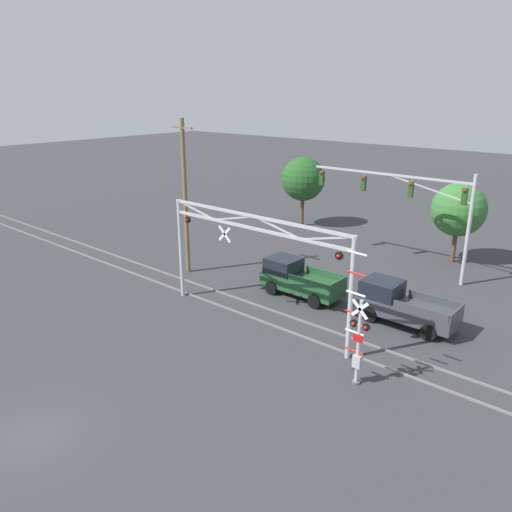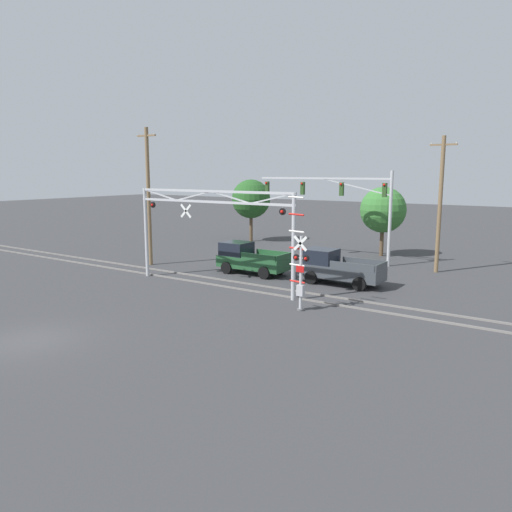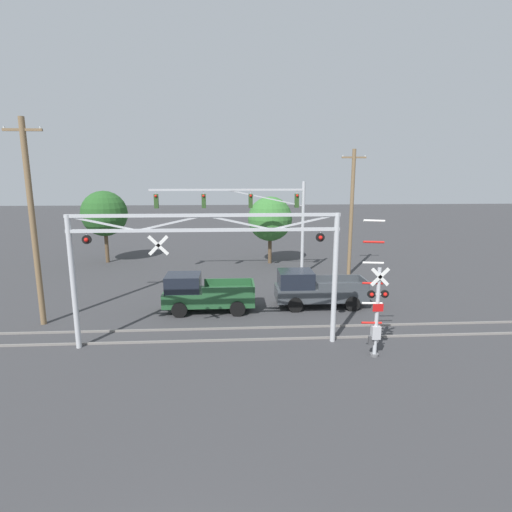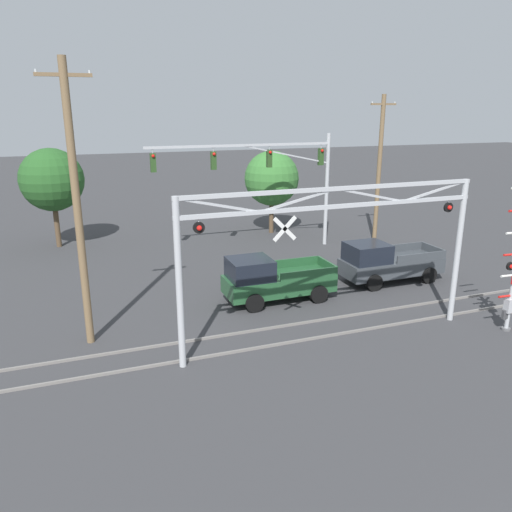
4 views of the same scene
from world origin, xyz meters
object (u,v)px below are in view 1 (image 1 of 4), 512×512
object	(u,v)px
crossing_gantry	(254,249)
pickup_truck_following	(401,305)
pickup_truck_lead	(298,279)
traffic_signal_span	(420,201)
background_tree_beyond_span	(459,210)
crossing_signal_mast	(358,341)
background_tree_far_left_verge	(303,179)
utility_pole_left	(185,196)

from	to	relation	value
crossing_gantry	pickup_truck_following	xyz separation A→B (m)	(5.87, 5.03, -3.09)
crossing_gantry	pickup_truck_lead	xyz separation A→B (m)	(-0.50, 4.58, -3.09)
traffic_signal_span	background_tree_beyond_span	size ratio (longest dim) A/B	1.99
crossing_signal_mast	background_tree_far_left_verge	world-z (taller)	background_tree_far_left_verge
pickup_truck_following	pickup_truck_lead	bearing A→B (deg)	-175.89
background_tree_beyond_span	background_tree_far_left_verge	world-z (taller)	background_tree_far_left_verge
crossing_signal_mast	traffic_signal_span	world-z (taller)	traffic_signal_span
traffic_signal_span	background_tree_beyond_span	bearing A→B (deg)	73.94
crossing_gantry	utility_pole_left	world-z (taller)	utility_pole_left
background_tree_far_left_verge	utility_pole_left	bearing A→B (deg)	-85.32
pickup_truck_following	utility_pole_left	bearing A→B (deg)	-172.14
crossing_signal_mast	background_tree_beyond_span	size ratio (longest dim) A/B	1.01
utility_pole_left	background_tree_beyond_span	bearing A→B (deg)	46.78
traffic_signal_span	pickup_truck_lead	size ratio (longest dim) A/B	2.28
pickup_truck_following	background_tree_beyond_span	bearing A→B (deg)	97.11
crossing_signal_mast	pickup_truck_lead	xyz separation A→B (m)	(-7.52, 6.20, -0.97)
utility_pole_left	background_tree_beyond_span	size ratio (longest dim) A/B	1.77
crossing_gantry	pickup_truck_following	world-z (taller)	crossing_gantry
crossing_gantry	background_tree_beyond_span	distance (m)	17.38
background_tree_beyond_span	utility_pole_left	bearing A→B (deg)	-133.22
pickup_truck_following	crossing_gantry	bearing A→B (deg)	-139.39
crossing_signal_mast	pickup_truck_following	distance (m)	6.82
pickup_truck_following	background_tree_far_left_verge	distance (m)	20.57
background_tree_far_left_verge	crossing_signal_mast	bearing A→B (deg)	-49.50
utility_pole_left	background_tree_beyond_span	distance (m)	18.94
traffic_signal_span	pickup_truck_following	size ratio (longest dim) A/B	2.20
traffic_signal_span	background_tree_beyond_span	distance (m)	4.46
crossing_gantry	crossing_signal_mast	distance (m)	7.51
crossing_signal_mast	pickup_truck_following	xyz separation A→B (m)	(-1.15, 6.66, -0.97)
crossing_gantry	pickup_truck_lead	distance (m)	5.54
traffic_signal_span	pickup_truck_lead	bearing A→B (deg)	-114.66
background_tree_beyond_span	pickup_truck_lead	bearing A→B (deg)	-111.85
traffic_signal_span	background_tree_beyond_span	xyz separation A→B (m)	(1.19, 4.14, -1.14)
crossing_signal_mast	pickup_truck_lead	world-z (taller)	crossing_signal_mast
crossing_gantry	pickup_truck_lead	size ratio (longest dim) A/B	2.31
crossing_gantry	traffic_signal_span	bearing A→B (deg)	75.78
crossing_signal_mast	background_tree_beyond_span	distance (m)	18.71
pickup_truck_following	utility_pole_left	size ratio (longest dim) A/B	0.51
background_tree_beyond_span	crossing_gantry	bearing A→B (deg)	-104.68
pickup_truck_lead	pickup_truck_following	xyz separation A→B (m)	(6.37, 0.46, 0.00)
pickup_truck_lead	utility_pole_left	bearing A→B (deg)	-169.20
crossing_signal_mast	utility_pole_left	distance (m)	16.55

